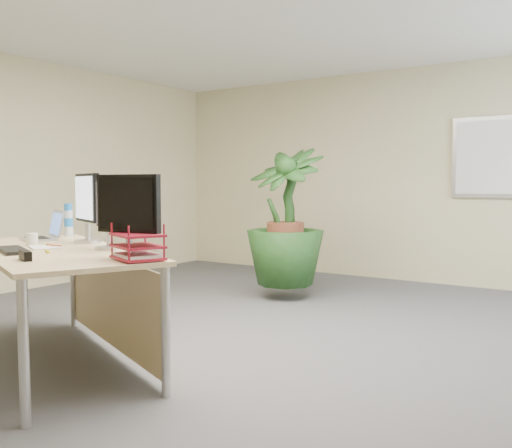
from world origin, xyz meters
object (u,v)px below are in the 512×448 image
Objects in this scene: floor_plant at (285,229)px; laptop at (46,232)px; desk at (72,272)px; monitor_right at (108,209)px; monitor_left at (87,203)px.

floor_plant is 2.56m from laptop.
monitor_right is at bearing 15.12° from desk.
floor_plant reaches higher than monitor_left.
laptop is at bearing -176.75° from monitor_left.
floor_plant is at bearing 94.23° from monitor_right.
monitor_left is at bearing 3.25° from laptop.
floor_plant is (0.10, 2.71, 0.12)m from desk.
monitor_right reaches higher than laptop.
floor_plant is 2.89× the size of monitor_left.
floor_plant is at bearing 73.23° from laptop.
monitor_left is (-0.17, 0.29, 0.47)m from desk.
laptop is at bearing 169.02° from monitor_right.
desk is at bearing -22.24° from laptop.
desk is 4.34× the size of monitor_left.
desk is 5.51× the size of laptop.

